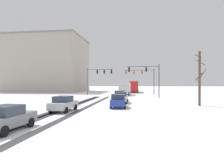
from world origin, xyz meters
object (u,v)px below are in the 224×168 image
at_px(bare_tree_sidewalk_mid, 200,78).
at_px(traffic_signal_far_left, 97,75).
at_px(office_building_far_left_block, 45,65).
at_px(car_white_second, 121,97).
at_px(bus_oncoming, 134,86).
at_px(box_truck_delivery, 125,88).
at_px(car_blue_third, 118,101).
at_px(traffic_signal_far_right, 142,75).
at_px(car_grey_fifth, 7,118).
at_px(traffic_signal_near_right, 148,74).
at_px(car_black_lead, 120,95).
at_px(car_silver_fourth, 64,104).

bearing_deg(bare_tree_sidewalk_mid, traffic_signal_far_left, 132.91).
bearing_deg(office_building_far_left_block, car_white_second, -50.26).
bearing_deg(bare_tree_sidewalk_mid, bus_oncoming, 105.05).
bearing_deg(box_truck_delivery, car_blue_third, -88.17).
height_order(traffic_signal_far_right, bare_tree_sidewalk_mid, bare_tree_sidewalk_mid).
bearing_deg(traffic_signal_far_right, bare_tree_sidewalk_mid, -72.98).
relative_size(traffic_signal_far_left, bus_oncoming, 0.59).
relative_size(car_grey_fifth, bare_tree_sidewalk_mid, 0.59).
height_order(traffic_signal_near_right, car_black_lead, traffic_signal_near_right).
xyz_separation_m(traffic_signal_far_left, bare_tree_sidewalk_mid, (17.51, -18.83, -1.14)).
xyz_separation_m(traffic_signal_near_right, car_grey_fifth, (-9.96, -26.84, -3.83)).
height_order(car_black_lead, bare_tree_sidewalk_mid, bare_tree_sidewalk_mid).
xyz_separation_m(car_white_second, office_building_far_left_block, (-29.06, 34.95, 8.27)).
relative_size(car_silver_fourth, bus_oncoming, 0.38).
bearing_deg(car_silver_fourth, car_white_second, 60.40).
xyz_separation_m(car_black_lead, bare_tree_sidewalk_mid, (11.05, -6.95, 2.84)).
height_order(car_blue_third, car_silver_fourth, same).
bearing_deg(office_building_far_left_block, car_black_lead, -46.78).
bearing_deg(traffic_signal_far_left, traffic_signal_far_right, 21.24).
relative_size(traffic_signal_far_right, office_building_far_left_block, 0.28).
bearing_deg(car_silver_fourth, car_grey_fifth, -92.48).
height_order(traffic_signal_far_left, bare_tree_sidewalk_mid, bare_tree_sidewalk_mid).
xyz_separation_m(car_blue_third, bare_tree_sidewalk_mid, (10.36, 3.05, 2.84)).
height_order(car_blue_third, office_building_far_left_block, office_building_far_left_block).
relative_size(traffic_signal_near_right, car_blue_third, 1.55).
height_order(traffic_signal_near_right, bus_oncoming, traffic_signal_near_right).
height_order(bus_oncoming, box_truck_delivery, bus_oncoming).
relative_size(car_white_second, bare_tree_sidewalk_mid, 0.58).
bearing_deg(car_grey_fifth, traffic_signal_far_right, 76.77).
distance_m(car_black_lead, car_grey_fifth, 23.21).
bearing_deg(traffic_signal_far_left, traffic_signal_near_right, -34.12).
distance_m(traffic_signal_far_left, car_silver_fourth, 26.35).
xyz_separation_m(car_silver_fourth, bare_tree_sidewalk_mid, (15.72, 7.15, 2.84)).
xyz_separation_m(traffic_signal_far_left, car_black_lead, (6.45, -11.88, -3.98)).
xyz_separation_m(car_silver_fourth, office_building_far_left_block, (-23.73, 44.32, 8.27)).
relative_size(car_grey_fifth, bus_oncoming, 0.38).
distance_m(traffic_signal_far_right, car_white_second, 21.35).
relative_size(car_black_lead, bus_oncoming, 0.38).
bearing_deg(car_white_second, car_black_lead, 97.87).
height_order(traffic_signal_far_right, office_building_far_left_block, office_building_far_left_block).
bearing_deg(car_white_second, traffic_signal_far_right, 80.70).
distance_m(car_silver_fourth, bare_tree_sidewalk_mid, 17.50).
relative_size(traffic_signal_far_left, car_white_second, 1.58).
height_order(traffic_signal_far_left, bus_oncoming, traffic_signal_far_left).
xyz_separation_m(traffic_signal_far_left, traffic_signal_far_right, (10.49, 4.08, 0.03)).
bearing_deg(box_truck_delivery, car_white_second, -87.76).
bearing_deg(car_blue_third, car_silver_fourth, -142.62).
height_order(traffic_signal_far_right, car_blue_third, traffic_signal_far_right).
bearing_deg(car_black_lead, office_building_far_left_block, 133.22).
xyz_separation_m(car_black_lead, office_building_far_left_block, (-28.40, 30.22, 8.27)).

